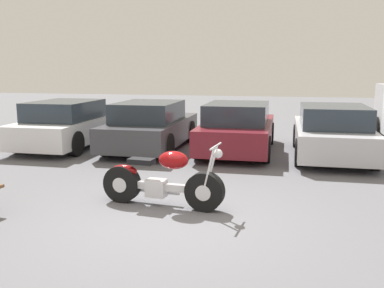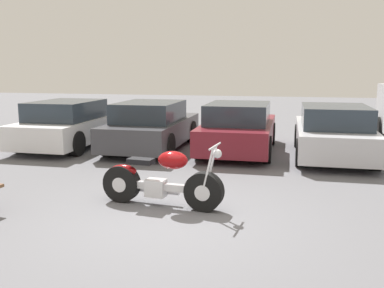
# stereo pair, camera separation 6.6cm
# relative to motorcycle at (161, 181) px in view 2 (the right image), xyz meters

# --- Properties ---
(ground_plane) EXTENTS (60.00, 60.00, 0.00)m
(ground_plane) POSITION_rel_motorcycle_xyz_m (0.33, -0.60, -0.44)
(ground_plane) COLOR slate
(motorcycle) EXTENTS (2.18, 0.69, 1.12)m
(motorcycle) POSITION_rel_motorcycle_xyz_m (0.00, 0.00, 0.00)
(motorcycle) COLOR black
(motorcycle) RESTS_ON ground_plane
(parked_car_white) EXTENTS (1.93, 4.28, 1.38)m
(parked_car_white) POSITION_rel_motorcycle_xyz_m (-4.30, 4.82, 0.22)
(parked_car_white) COLOR white
(parked_car_white) RESTS_ON ground_plane
(parked_car_dark_grey) EXTENTS (1.93, 4.28, 1.38)m
(parked_car_dark_grey) POSITION_rel_motorcycle_xyz_m (-1.78, 4.99, 0.22)
(parked_car_dark_grey) COLOR #3D3D42
(parked_car_dark_grey) RESTS_ON ground_plane
(parked_car_maroon) EXTENTS (1.93, 4.28, 1.38)m
(parked_car_maroon) POSITION_rel_motorcycle_xyz_m (0.73, 5.10, 0.22)
(parked_car_maroon) COLOR maroon
(parked_car_maroon) RESTS_ON ground_plane
(parked_car_silver) EXTENTS (1.93, 4.28, 1.38)m
(parked_car_silver) POSITION_rel_motorcycle_xyz_m (3.25, 4.87, 0.22)
(parked_car_silver) COLOR #BCBCC1
(parked_car_silver) RESTS_ON ground_plane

